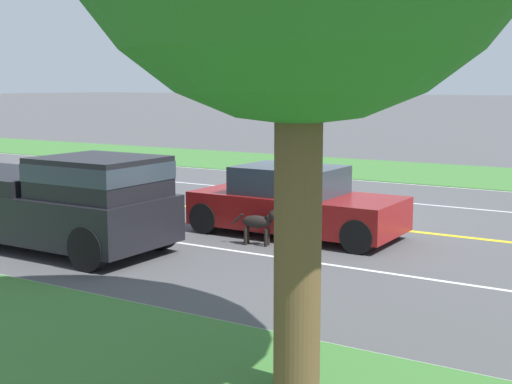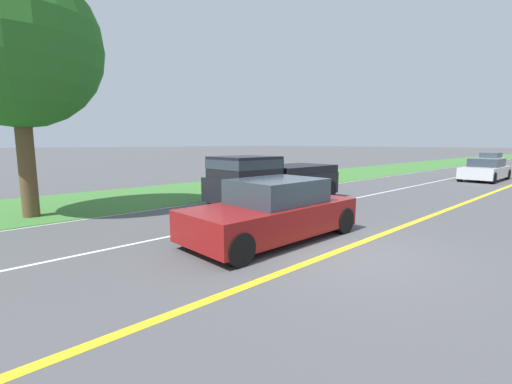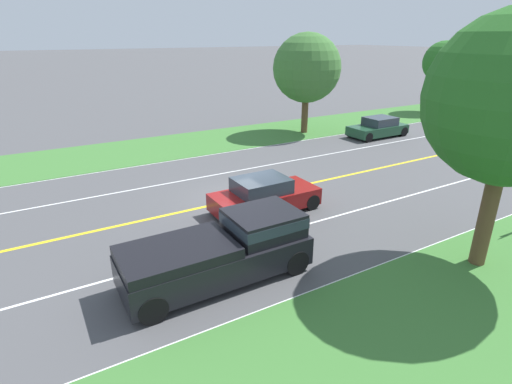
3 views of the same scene
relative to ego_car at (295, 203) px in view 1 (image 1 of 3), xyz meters
name	(u,v)px [view 1 (image 1 of 3)]	position (x,y,z in m)	size (l,w,h in m)	color
ground_plane	(317,221)	(-1.62, -0.31, -0.67)	(400.00, 400.00, 0.00)	#4C4C4F
centre_divider_line	(317,221)	(-1.62, -0.31, -0.66)	(0.18, 160.00, 0.01)	yellow
lane_edge_line_right	(102,297)	(5.38, -0.31, -0.66)	(0.14, 160.00, 0.01)	white
lane_edge_line_left	(418,185)	(-8.62, -0.31, -0.66)	(0.14, 160.00, 0.01)	white
lane_dash_same_dir	(233,250)	(1.88, -0.31, -0.66)	(0.10, 160.00, 0.01)	white
lane_dash_oncoming	(375,200)	(-5.12, -0.31, -0.66)	(0.10, 160.00, 0.01)	white
grass_verge_left	(447,174)	(-11.62, -0.31, -0.65)	(6.00, 160.00, 0.03)	#3D7533
ego_car	(295,203)	(0.00, 0.00, 0.00)	(1.93, 4.34, 1.44)	maroon
dog	(261,222)	(1.21, -0.10, -0.20)	(0.35, 1.05, 0.74)	black
pickup_truck	(49,200)	(3.46, -3.48, 0.26)	(2.09, 5.45, 1.82)	black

